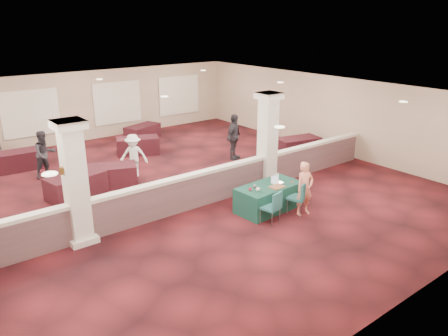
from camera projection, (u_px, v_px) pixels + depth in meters
ground at (169, 192)px, 14.45m from camera, size 16.00×16.00×0.00m
wall_back at (76, 107)px, 19.89m from camera, size 16.00×0.04×3.20m
wall_front at (392, 242)px, 7.96m from camera, size 16.00×0.04×3.20m
wall_right at (329, 114)px, 18.57m from camera, size 0.04×16.00×3.20m
ceiling at (164, 96)px, 13.40m from camera, size 16.00×16.00×0.02m
partition_wall at (194, 190)px, 13.15m from camera, size 15.60×0.28×1.10m
column_left at (75, 182)px, 10.76m from camera, size 0.72×0.72×3.20m
column_right at (268, 139)px, 14.54m from camera, size 0.72×0.72×3.20m
sconce_left at (62, 171)px, 10.48m from camera, size 0.12×0.12×0.18m
sconce_right at (85, 166)px, 10.81m from camera, size 0.12×0.12×0.18m
near_table at (269, 197)px, 13.07m from camera, size 2.08×1.13×0.77m
conf_chair_main at (300, 195)px, 12.70m from camera, size 0.63×0.63×0.99m
conf_chair_side at (273, 205)px, 12.08m from camera, size 0.57×0.58×0.96m
woman at (305, 188)px, 12.63m from camera, size 0.62×0.46×1.60m
far_table_front_left at (76, 186)px, 14.02m from camera, size 1.97×1.26×0.74m
far_table_front_center at (109, 176)px, 14.87m from camera, size 2.03×1.51×0.74m
far_table_front_right at (298, 146)px, 18.33m from camera, size 1.96×1.26×0.73m
far_table_back_left at (19, 160)px, 16.53m from camera, size 1.82×0.99×0.72m
far_table_back_center at (138, 146)px, 18.46m from camera, size 1.93×1.45×0.70m
far_table_back_right at (143, 132)px, 20.64m from camera, size 1.87×1.36×0.68m
attendee_a at (45, 154)px, 15.59m from camera, size 0.89×0.61×1.71m
attendee_b at (134, 155)px, 15.72m from camera, size 1.07×0.96×1.56m
attendee_c at (234, 137)px, 17.58m from camera, size 1.21×0.95×1.85m
laptop_base at (278, 183)px, 13.10m from camera, size 0.36×0.27×0.02m
laptop_screen at (275, 178)px, 13.14m from camera, size 0.35×0.03×0.23m
screen_glow at (275, 178)px, 13.14m from camera, size 0.32×0.02×0.20m
knitting at (277, 187)px, 12.78m from camera, size 0.44×0.34×0.03m
yarn_cream at (258, 189)px, 12.48m from camera, size 0.12×0.12×0.12m
yarn_red at (250, 189)px, 12.49m from camera, size 0.11×0.11×0.11m
yarn_grey at (255, 186)px, 12.71m from camera, size 0.11×0.11×0.11m
scissors at (292, 182)px, 13.16m from camera, size 0.13×0.04×0.01m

